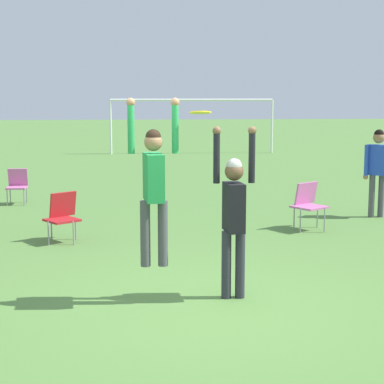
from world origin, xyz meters
name	(u,v)px	position (x,y,z in m)	size (l,w,h in m)	color
ground_plane	(204,304)	(0.00, 0.00, 0.00)	(120.00, 120.00, 0.00)	#56843D
person_jumping	(154,179)	(-0.59, 0.09, 1.51)	(0.62, 0.48, 2.00)	#4C4C51
person_defending	(234,208)	(0.38, 0.20, 1.13)	(0.53, 0.40, 2.12)	#2D2D38
frisbee	(200,113)	(-0.04, 0.06, 2.29)	(0.25, 0.25, 0.05)	yellow
camping_chair_0	(62,214)	(-2.05, 3.57, 0.48)	(0.68, 0.76, 0.84)	gray
camping_chair_1	(308,202)	(2.43, 4.17, 0.52)	(0.74, 0.81, 0.87)	gray
camping_chair_2	(17,183)	(-3.50, 7.59, 0.48)	(0.45, 0.49, 0.81)	gray
person_spectator_far	(378,164)	(4.16, 5.22, 1.10)	(0.60, 0.44, 1.81)	#4C4C51
soccer_goal	(192,111)	(1.76, 20.26, 1.84)	(7.10, 0.10, 2.35)	white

